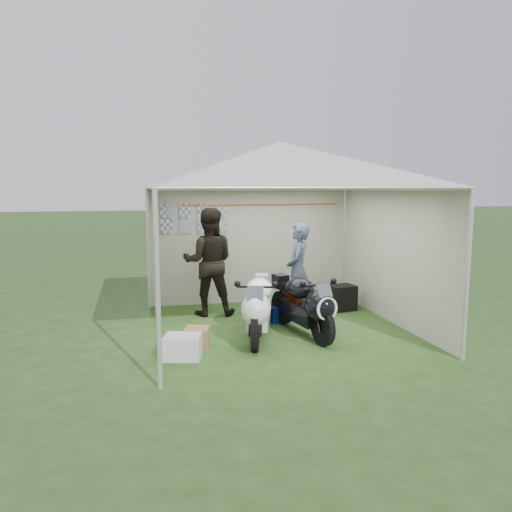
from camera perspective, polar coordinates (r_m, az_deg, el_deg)
The scene contains 10 objects.
ground at distance 8.26m, azimuth 2.57°, elevation -8.32°, with size 80.00×80.00×0.00m, color #28451B.
canopy_tent at distance 7.96m, azimuth 2.62°, elevation 9.84°, with size 5.66×5.66×3.00m.
motorcycle_white at distance 7.59m, azimuth 0.26°, elevation -5.67°, with size 0.84×1.85×0.94m.
motorcycle_black at distance 7.81m, azimuth 5.55°, elevation -5.40°, with size 0.62×1.86×0.92m.
paddock_stand at distance 8.63m, azimuth 2.72°, elevation -6.65°, with size 0.36×0.23×0.27m, color blue.
person_dark_jacket at distance 9.00m, azimuth -5.42°, elevation -0.66°, with size 0.94×0.73×1.94m, color black.
person_blue_jacket at distance 8.78m, azimuth 4.82°, elevation -1.71°, with size 0.61×0.40×1.68m, color #505872.
equipment_box at distance 9.54m, azimuth 9.76°, elevation -4.71°, with size 0.47×0.38×0.47m, color black.
crate_0 at distance 6.94m, azimuth -8.35°, elevation -10.23°, with size 0.49×0.38×0.32m, color silver.
crate_1 at distance 7.34m, azimuth -6.73°, elevation -9.27°, with size 0.34×0.34×0.30m, color olive.
Camera 1 is at (-2.21, -7.61, 2.34)m, focal length 35.00 mm.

